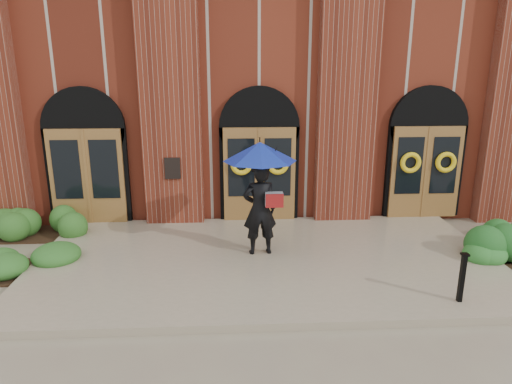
{
  "coord_description": "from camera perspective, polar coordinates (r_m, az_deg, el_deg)",
  "views": [
    {
      "loc": [
        -0.72,
        -9.03,
        4.24
      ],
      "look_at": [
        -0.18,
        1.0,
        1.4
      ],
      "focal_mm": 32.0,
      "sensor_mm": 36.0,
      "label": 1
    }
  ],
  "objects": [
    {
      "name": "metal_post",
      "position": [
        8.91,
        24.36,
        -9.6
      ],
      "size": [
        0.13,
        0.13,
        0.92
      ],
      "rotation": [
        0.0,
        0.0,
        0.02
      ],
      "color": "black",
      "rests_on": "landing"
    },
    {
      "name": "hedge_wall_left",
      "position": [
        12.96,
        -26.35,
        -3.44
      ],
      "size": [
        2.65,
        1.06,
        0.68
      ],
      "primitive_type": "ellipsoid",
      "color": "#29551C",
      "rests_on": "ground"
    },
    {
      "name": "landing",
      "position": [
        10.11,
        1.3,
        -8.56
      ],
      "size": [
        10.0,
        5.3,
        0.15
      ],
      "primitive_type": "cube",
      "color": "gray",
      "rests_on": "ground"
    },
    {
      "name": "church_building",
      "position": [
        17.85,
        -0.76,
        13.39
      ],
      "size": [
        16.2,
        12.53,
        7.0
      ],
      "color": "maroon",
      "rests_on": "ground"
    },
    {
      "name": "hedge_front_right",
      "position": [
        11.46,
        27.9,
        -6.54
      ],
      "size": [
        1.4,
        1.2,
        0.49
      ],
      "primitive_type": "ellipsoid",
      "color": "#266022",
      "rests_on": "ground"
    },
    {
      "name": "hedge_front_left",
      "position": [
        10.8,
        -27.01,
        -7.83
      ],
      "size": [
        1.32,
        1.13,
        0.47
      ],
      "primitive_type": "ellipsoid",
      "color": "#27581E",
      "rests_on": "ground"
    },
    {
      "name": "man_with_umbrella",
      "position": [
        9.75,
        0.5,
        1.92
      ],
      "size": [
        1.75,
        1.75,
        2.51
      ],
      "rotation": [
        0.0,
        0.0,
        3.26
      ],
      "color": "black",
      "rests_on": "landing"
    },
    {
      "name": "ground",
      "position": [
        10.0,
        1.36,
        -9.3
      ],
      "size": [
        90.0,
        90.0,
        0.0
      ],
      "primitive_type": "plane",
      "color": "gray",
      "rests_on": "ground"
    }
  ]
}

